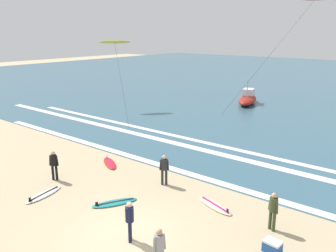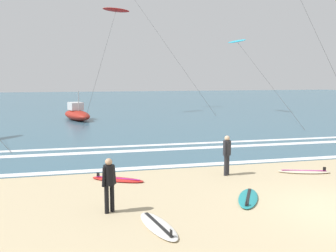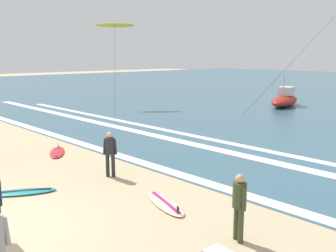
{
  "view_description": "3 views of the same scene",
  "coord_description": "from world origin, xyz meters",
  "px_view_note": "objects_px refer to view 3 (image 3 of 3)",
  "views": [
    {
      "loc": [
        8.53,
        -8.22,
        7.6
      ],
      "look_at": [
        -2.23,
        5.37,
        2.86
      ],
      "focal_mm": 37.02,
      "sensor_mm": 36.0,
      "label": 1
    },
    {
      "loc": [
        -7.49,
        -9.21,
        3.89
      ],
      "look_at": [
        -3.18,
        8.74,
        1.49
      ],
      "focal_mm": 40.16,
      "sensor_mm": 36.0,
      "label": 2
    },
    {
      "loc": [
        9.16,
        -3.0,
        4.22
      ],
      "look_at": [
        -2.35,
        7.81,
        1.32
      ],
      "focal_mm": 41.49,
      "sensor_mm": 36.0,
      "label": 3
    }
  ],
  "objects_px": {
    "surfer_mid_group": "(239,201)",
    "surfer_left_near": "(110,150)",
    "surfboard_right_spare": "(57,152)",
    "surfboard_left_pile": "(21,192)",
    "offshore_boat": "(285,100)",
    "surfboard_near_water": "(165,203)",
    "kite_yellow_high_right": "(115,26)"
  },
  "relations": [
    {
      "from": "kite_yellow_high_right",
      "to": "offshore_boat",
      "type": "xyz_separation_m",
      "value": [
        9.8,
        10.04,
        -6.01
      ]
    },
    {
      "from": "surfboard_right_spare",
      "to": "surfboard_left_pile",
      "type": "height_order",
      "value": "same"
    },
    {
      "from": "surfer_mid_group",
      "to": "surfboard_near_water",
      "type": "height_order",
      "value": "surfer_mid_group"
    },
    {
      "from": "surfboard_near_water",
      "to": "kite_yellow_high_right",
      "type": "bearing_deg",
      "value": 147.73
    },
    {
      "from": "kite_yellow_high_right",
      "to": "surfboard_left_pile",
      "type": "bearing_deg",
      "value": -43.85
    },
    {
      "from": "surfboard_near_water",
      "to": "surfer_left_near",
      "type": "bearing_deg",
      "value": 173.28
    },
    {
      "from": "surfer_left_near",
      "to": "surfboard_near_water",
      "type": "height_order",
      "value": "surfer_left_near"
    },
    {
      "from": "surfer_left_near",
      "to": "kite_yellow_high_right",
      "type": "distance_m",
      "value": 20.22
    },
    {
      "from": "surfer_mid_group",
      "to": "surfboard_left_pile",
      "type": "distance_m",
      "value": 6.96
    },
    {
      "from": "surfer_left_near",
      "to": "kite_yellow_high_right",
      "type": "xyz_separation_m",
      "value": [
        -15.63,
        11.54,
        5.6
      ]
    },
    {
      "from": "surfboard_left_pile",
      "to": "surfer_left_near",
      "type": "bearing_deg",
      "value": 80.72
    },
    {
      "from": "surfboard_left_pile",
      "to": "kite_yellow_high_right",
      "type": "height_order",
      "value": "kite_yellow_high_right"
    },
    {
      "from": "surfer_mid_group",
      "to": "surfboard_near_water",
      "type": "xyz_separation_m",
      "value": [
        -2.74,
        0.25,
        -0.91
      ]
    },
    {
      "from": "kite_yellow_high_right",
      "to": "surfboard_right_spare",
      "type": "bearing_deg",
      "value": -45.07
    },
    {
      "from": "surfboard_left_pile",
      "to": "offshore_boat",
      "type": "relative_size",
      "value": 0.39
    },
    {
      "from": "surfboard_left_pile",
      "to": "offshore_boat",
      "type": "bearing_deg",
      "value": 102.25
    },
    {
      "from": "surfer_mid_group",
      "to": "surfer_left_near",
      "type": "bearing_deg",
      "value": 173.94
    },
    {
      "from": "surfboard_right_spare",
      "to": "surfboard_left_pile",
      "type": "xyz_separation_m",
      "value": [
        3.84,
        -3.21,
        0.0
      ]
    },
    {
      "from": "surfer_left_near",
      "to": "kite_yellow_high_right",
      "type": "bearing_deg",
      "value": 143.57
    },
    {
      "from": "surfer_left_near",
      "to": "surfer_mid_group",
      "type": "bearing_deg",
      "value": -6.06
    },
    {
      "from": "surfboard_left_pile",
      "to": "offshore_boat",
      "type": "distance_m",
      "value": 25.16
    },
    {
      "from": "surfer_left_near",
      "to": "surfboard_near_water",
      "type": "xyz_separation_m",
      "value": [
        3.24,
        -0.38,
        -0.91
      ]
    },
    {
      "from": "surfboard_left_pile",
      "to": "surfer_mid_group",
      "type": "bearing_deg",
      "value": 20.11
    },
    {
      "from": "surfboard_left_pile",
      "to": "surfboard_near_water",
      "type": "distance_m",
      "value": 4.56
    },
    {
      "from": "surfer_mid_group",
      "to": "offshore_boat",
      "type": "height_order",
      "value": "offshore_boat"
    },
    {
      "from": "surfboard_right_spare",
      "to": "offshore_boat",
      "type": "bearing_deg",
      "value": 94.01
    },
    {
      "from": "surfboard_right_spare",
      "to": "kite_yellow_high_right",
      "type": "relative_size",
      "value": 0.27
    },
    {
      "from": "surfer_left_near",
      "to": "surfboard_left_pile",
      "type": "xyz_separation_m",
      "value": [
        -0.49,
        -3.01,
        -0.91
      ]
    },
    {
      "from": "surfboard_left_pile",
      "to": "offshore_boat",
      "type": "height_order",
      "value": "offshore_boat"
    },
    {
      "from": "surfboard_left_pile",
      "to": "surfboard_right_spare",
      "type": "bearing_deg",
      "value": 140.08
    },
    {
      "from": "surfboard_right_spare",
      "to": "surfboard_near_water",
      "type": "relative_size",
      "value": 0.97
    },
    {
      "from": "offshore_boat",
      "to": "kite_yellow_high_right",
      "type": "bearing_deg",
      "value": -134.32
    }
  ]
}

